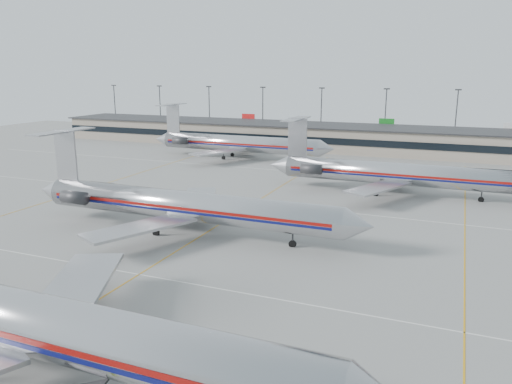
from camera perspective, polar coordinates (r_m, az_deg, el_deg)
The scene contains 8 objects.
ground at distance 44.64m, azimuth -20.82°, elevation -13.46°, with size 260.00×260.00×0.00m, color gray.
apron_markings at distance 51.57m, azimuth -13.21°, elevation -9.15°, with size 160.00×0.15×0.02m, color silver.
terminal at distance 130.54m, azimuth 9.62°, elevation 6.16°, with size 162.00×17.00×6.25m.
light_mast_row at distance 143.64m, azimuth 10.97°, elevation 8.95°, with size 163.60×0.40×15.28m.
jet_foreground at distance 37.77m, azimuth -26.36°, elevation -12.66°, with size 50.41×29.68×13.19m.
jet_second_row at distance 62.76m, azimuth -8.77°, elevation -1.43°, with size 46.45×27.35×12.16m.
jet_third_row at distance 84.47m, azimuth 15.24°, elevation 2.10°, with size 43.95×27.03×12.02m.
jet_back_row at distance 115.62m, azimuth -2.33°, elevation 5.60°, with size 44.80×27.56×12.25m.
Camera 1 is at (28.29, -28.39, 19.64)m, focal length 35.00 mm.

